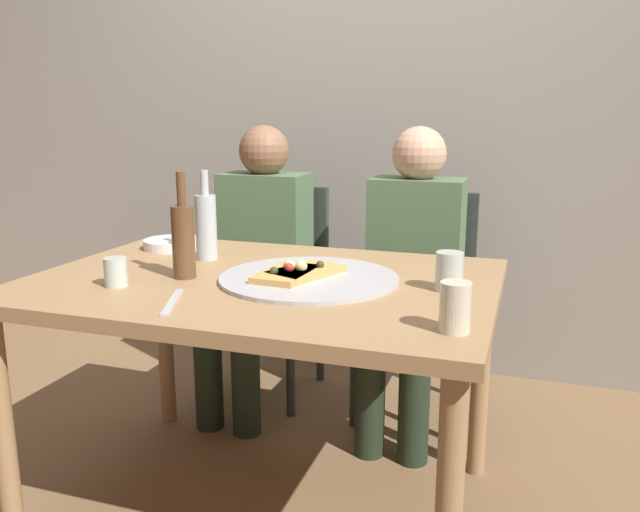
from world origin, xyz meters
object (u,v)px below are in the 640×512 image
tumbler_near (455,307)px  guest_in_beanie (411,266)px  wine_bottle (183,239)px  pizza_slice_extra (305,271)px  pizza_tray (309,278)px  plate_stack (172,244)px  table_knife (173,302)px  tumbler_far (116,272)px  chair_left (272,276)px  beer_bottle (206,225)px  chair_right (417,288)px  guest_in_sweater (257,254)px  wine_glass (449,271)px  pizza_slice_last (287,273)px  dining_table (263,305)px

tumbler_near → guest_in_beanie: size_ratio=0.10×
wine_bottle → pizza_slice_extra: bearing=16.3°
guest_in_beanie → pizza_tray: bearing=76.4°
plate_stack → table_knife: bearing=-58.8°
tumbler_far → chair_left: 1.12m
beer_bottle → tumbler_far: size_ratio=3.61×
chair_right → guest_in_sweater: (-0.65, -0.15, 0.13)m
chair_right → pizza_slice_extra: bearing=77.6°
plate_stack → wine_glass: bearing=-13.8°
guest_in_sweater → plate_stack: bearing=73.6°
beer_bottle → wine_glass: beer_bottle is taller
plate_stack → chair_right: 1.01m
beer_bottle → tumbler_far: bearing=-101.6°
chair_left → guest_in_beanie: (0.65, -0.15, 0.13)m
tumbler_near → plate_stack: 1.21m
pizza_tray → tumbler_far: tumbler_far is taller
pizza_slice_last → beer_bottle: size_ratio=0.78×
dining_table → tumbler_far: (-0.35, -0.22, 0.12)m
tumbler_far → wine_glass: size_ratio=0.76×
pizza_tray → chair_left: 1.01m
guest_in_sweater → wine_glass: bearing=141.9°
guest_in_sweater → beer_bottle: bearing=97.3°
dining_table → guest_in_sweater: bearing=115.4°
pizza_slice_extra → dining_table: bearing=-166.9°
beer_bottle → chair_right: bearing=50.8°
pizza_tray → beer_bottle: bearing=160.1°
table_knife → tumbler_near: bearing=69.4°
tumbler_near → guest_in_sweater: size_ratio=0.10×
wine_glass → guest_in_sweater: 1.12m
wine_bottle → tumbler_near: bearing=-16.0°
pizza_slice_extra → chair_right: bearing=77.6°
pizza_slice_extra → wine_bottle: 0.36m
wine_glass → plate_stack: (-1.00, 0.25, -0.04)m
plate_stack → pizza_tray: bearing=-23.5°
wine_bottle → tumbler_near: (0.81, -0.23, -0.06)m
wine_bottle → tumbler_far: 0.21m
pizza_tray → chair_right: bearing=78.8°
pizza_slice_extra → table_knife: pizza_slice_extra is taller
wine_bottle → tumbler_far: size_ratio=3.81×
chair_right → dining_table: bearing=70.6°
plate_stack → chair_right: size_ratio=0.22×
tumbler_far → chair_right: (0.65, 1.09, -0.27)m
table_knife → guest_in_sweater: 1.06m
tumbler_near → beer_bottle: bearing=151.6°
wine_bottle → tumbler_far: wine_bottle is taller
tumbler_far → plate_stack: (-0.12, 0.50, -0.02)m
pizza_tray → wine_glass: bearing=2.5°
pizza_tray → pizza_slice_extra: bearing=143.2°
pizza_slice_last → guest_in_sweater: size_ratio=0.20×
tumbler_near → chair_left: 1.52m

